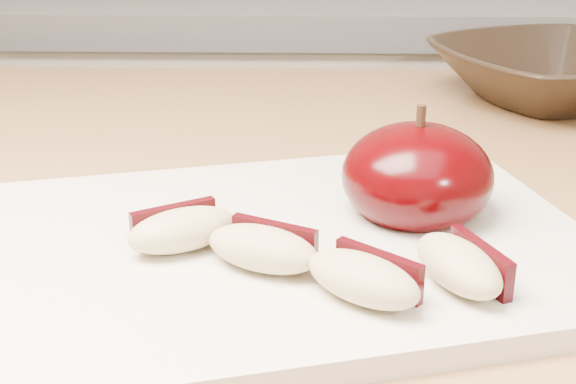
{
  "coord_description": "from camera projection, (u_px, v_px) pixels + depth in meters",
  "views": [
    {
      "loc": [
        0.06,
        0.03,
        1.09
      ],
      "look_at": [
        0.05,
        0.4,
        0.94
      ],
      "focal_mm": 50.0,
      "sensor_mm": 36.0,
      "label": 1
    }
  ],
  "objects": [
    {
      "name": "back_cabinet",
      "position": [
        269.0,
        269.0,
        1.32
      ],
      "size": [
        2.4,
        0.62,
        0.94
      ],
      "color": "silver",
      "rests_on": "ground"
    },
    {
      "name": "cutting_board",
      "position": [
        288.0,
        248.0,
        0.42
      ],
      "size": [
        0.36,
        0.3,
        0.01
      ],
      "primitive_type": "cube",
      "rotation": [
        0.0,
        0.0,
        0.26
      ],
      "color": "beige",
      "rests_on": "island_counter"
    },
    {
      "name": "apple_half",
      "position": [
        417.0,
        176.0,
        0.44
      ],
      "size": [
        0.1,
        0.1,
        0.07
      ],
      "rotation": [
        0.0,
        0.0,
        -0.3
      ],
      "color": "black",
      "rests_on": "cutting_board"
    },
    {
      "name": "apple_wedge_a",
      "position": [
        182.0,
        229.0,
        0.4
      ],
      "size": [
        0.06,
        0.05,
        0.02
      ],
      "rotation": [
        0.0,
        0.0,
        0.54
      ],
      "color": "tan",
      "rests_on": "cutting_board"
    },
    {
      "name": "apple_wedge_b",
      "position": [
        264.0,
        248.0,
        0.38
      ],
      "size": [
        0.06,
        0.05,
        0.02
      ],
      "rotation": [
        0.0,
        0.0,
        -0.45
      ],
      "color": "tan",
      "rests_on": "cutting_board"
    },
    {
      "name": "apple_wedge_c",
      "position": [
        365.0,
        278.0,
        0.35
      ],
      "size": [
        0.06,
        0.06,
        0.02
      ],
      "rotation": [
        0.0,
        0.0,
        -0.69
      ],
      "color": "tan",
      "rests_on": "cutting_board"
    },
    {
      "name": "apple_wedge_d",
      "position": [
        461.0,
        265.0,
        0.36
      ],
      "size": [
        0.05,
        0.06,
        0.02
      ],
      "rotation": [
        0.0,
        0.0,
        -1.18
      ],
      "color": "tan",
      "rests_on": "cutting_board"
    },
    {
      "name": "bowl",
      "position": [
        554.0,
        73.0,
        0.69
      ],
      "size": [
        0.26,
        0.26,
        0.05
      ],
      "primitive_type": "imported",
      "rotation": [
        0.0,
        0.0,
        0.41
      ],
      "color": "black",
      "rests_on": "island_counter"
    }
  ]
}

